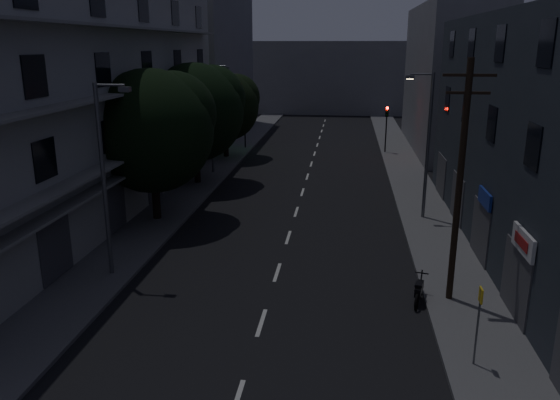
# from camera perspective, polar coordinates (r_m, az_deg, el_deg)

# --- Properties ---
(ground) EXTENTS (160.00, 160.00, 0.00)m
(ground) POSITION_cam_1_polar(r_m,az_deg,el_deg) (37.17, 2.42, 1.02)
(ground) COLOR black
(ground) RESTS_ON ground
(sidewalk_left) EXTENTS (3.00, 90.00, 0.15)m
(sidewalk_left) POSITION_cam_1_polar(r_m,az_deg,el_deg) (38.45, -8.79, 1.47)
(sidewalk_left) COLOR #565659
(sidewalk_left) RESTS_ON ground
(sidewalk_right) EXTENTS (3.00, 90.00, 0.15)m
(sidewalk_right) POSITION_cam_1_polar(r_m,az_deg,el_deg) (37.35, 13.97, 0.75)
(sidewalk_right) COLOR #565659
(sidewalk_right) RESTS_ON ground
(lane_markings) EXTENTS (0.15, 60.50, 0.01)m
(lane_markings) POSITION_cam_1_polar(r_m,az_deg,el_deg) (43.22, 3.09, 3.15)
(lane_markings) COLOR beige
(lane_markings) RESTS_ON ground
(building_left) EXTENTS (7.00, 36.00, 14.00)m
(building_left) POSITION_cam_1_polar(r_m,az_deg,el_deg) (32.47, -20.46, 10.42)
(building_left) COLOR #A2A29D
(building_left) RESTS_ON ground
(building_right) EXTENTS (6.19, 28.00, 11.00)m
(building_right) POSITION_cam_1_polar(r_m,az_deg,el_deg) (26.77, 27.11, 5.46)
(building_right) COLOR #282E37
(building_right) RESTS_ON ground
(building_far_left) EXTENTS (6.00, 20.00, 16.00)m
(building_far_left) POSITION_cam_1_polar(r_m,az_deg,el_deg) (60.66, -7.39, 14.35)
(building_far_left) COLOR slate
(building_far_left) RESTS_ON ground
(building_far_right) EXTENTS (6.00, 20.00, 13.00)m
(building_far_right) POSITION_cam_1_polar(r_m,az_deg,el_deg) (53.70, 17.21, 11.99)
(building_far_right) COLOR slate
(building_far_right) RESTS_ON ground
(building_far_end) EXTENTS (24.00, 8.00, 10.00)m
(building_far_end) POSITION_cam_1_polar(r_m,az_deg,el_deg) (80.99, 5.09, 12.67)
(building_far_end) COLOR slate
(building_far_end) RESTS_ON ground
(tree_near) EXTENTS (6.69, 6.69, 8.25)m
(tree_near) POSITION_cam_1_polar(r_m,az_deg,el_deg) (30.43, -13.11, 7.51)
(tree_near) COLOR black
(tree_near) RESTS_ON sidewalk_left
(tree_mid) EXTENTS (6.73, 6.73, 8.28)m
(tree_mid) POSITION_cam_1_polar(r_m,az_deg,el_deg) (38.34, -8.78, 9.42)
(tree_mid) COLOR black
(tree_mid) RESTS_ON sidewalk_left
(tree_far) EXTENTS (5.80, 5.80, 7.17)m
(tree_far) POSITION_cam_1_polar(r_m,az_deg,el_deg) (47.47, -5.69, 9.93)
(tree_far) COLOR black
(tree_far) RESTS_ON sidewalk_left
(traffic_signal_far_right) EXTENTS (0.28, 0.37, 4.10)m
(traffic_signal_far_right) POSITION_cam_1_polar(r_m,az_deg,el_deg) (50.16, 11.08, 8.26)
(traffic_signal_far_right) COLOR black
(traffic_signal_far_right) RESTS_ON sidewalk_right
(traffic_signal_far_left) EXTENTS (0.28, 0.37, 4.10)m
(traffic_signal_far_left) POSITION_cam_1_polar(r_m,az_deg,el_deg) (51.66, -3.71, 8.73)
(traffic_signal_far_left) COLOR black
(traffic_signal_far_left) RESTS_ON sidewalk_left
(street_lamp_left_near) EXTENTS (1.51, 0.25, 8.00)m
(street_lamp_left_near) POSITION_cam_1_polar(r_m,az_deg,el_deg) (23.28, -17.77, 2.85)
(street_lamp_left_near) COLOR slate
(street_lamp_left_near) RESTS_ON sidewalk_left
(street_lamp_right) EXTENTS (1.51, 0.25, 8.00)m
(street_lamp_right) POSITION_cam_1_polar(r_m,az_deg,el_deg) (30.96, 15.04, 6.17)
(street_lamp_right) COLOR #585960
(street_lamp_right) RESTS_ON sidewalk_right
(street_lamp_left_far) EXTENTS (1.51, 0.25, 8.00)m
(street_lamp_left_far) POSITION_cam_1_polar(r_m,az_deg,el_deg) (41.44, -7.03, 8.95)
(street_lamp_left_far) COLOR slate
(street_lamp_left_far) RESTS_ON sidewalk_left
(utility_pole) EXTENTS (1.80, 0.24, 9.00)m
(utility_pole) POSITION_cam_1_polar(r_m,az_deg,el_deg) (20.82, 18.28, 2.09)
(utility_pole) COLOR black
(utility_pole) RESTS_ON sidewalk_right
(bus_stop_sign) EXTENTS (0.06, 0.35, 2.52)m
(bus_stop_sign) POSITION_cam_1_polar(r_m,az_deg,el_deg) (17.60, 20.08, -10.97)
(bus_stop_sign) COLOR #595B60
(bus_stop_sign) RESTS_ON sidewalk_right
(motorcycle) EXTENTS (0.67, 1.75, 1.14)m
(motorcycle) POSITION_cam_1_polar(r_m,az_deg,el_deg) (21.83, 14.30, -9.27)
(motorcycle) COLOR black
(motorcycle) RESTS_ON ground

